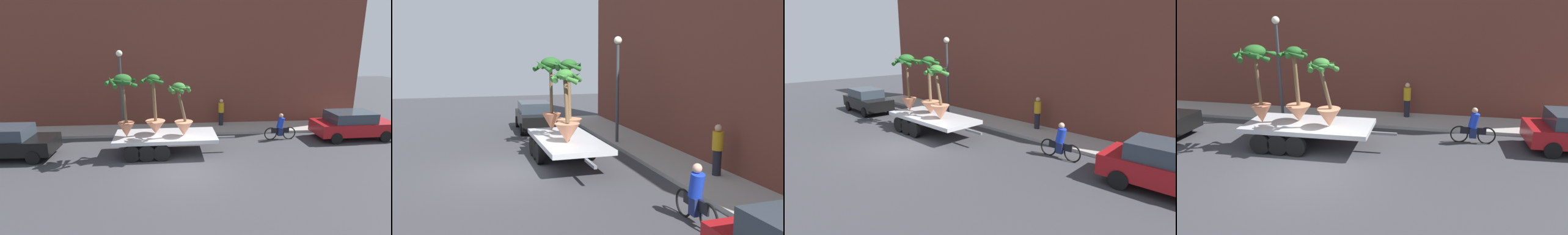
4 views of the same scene
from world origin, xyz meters
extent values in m
plane|color=#38383D|center=(0.00, 0.00, 0.00)|extent=(60.00, 60.00, 0.00)
cube|color=#A39E99|center=(0.00, 6.10, 0.07)|extent=(24.00, 2.20, 0.15)
cube|color=brown|center=(0.00, 7.80, 4.93)|extent=(24.00, 1.20, 9.86)
cube|color=#B7BABF|center=(-0.73, 2.29, 0.89)|extent=(5.08, 2.28, 0.18)
cylinder|color=black|center=(-2.36, 3.30, 0.40)|extent=(0.80, 0.23, 0.80)
cylinder|color=black|center=(-2.34, 1.24, 0.40)|extent=(0.80, 0.23, 0.80)
cylinder|color=black|center=(-1.66, 3.31, 0.40)|extent=(0.80, 0.23, 0.80)
cylinder|color=black|center=(-1.63, 1.25, 0.40)|extent=(0.80, 0.23, 0.80)
cylinder|color=black|center=(-0.95, 3.32, 0.40)|extent=(0.80, 0.23, 0.80)
cylinder|color=black|center=(-0.92, 1.26, 0.40)|extent=(0.80, 0.23, 0.80)
cube|color=slate|center=(2.29, 2.33, 0.74)|extent=(1.00, 0.11, 0.10)
cone|color=tan|center=(-1.24, 2.52, 1.31)|extent=(0.99, 0.99, 0.66)
cylinder|color=brown|center=(-1.26, 2.52, 2.71)|extent=(0.23, 0.16, 2.13)
ellipsoid|color=#235B23|center=(-1.28, 2.52, 3.77)|extent=(0.62, 0.62, 0.39)
cone|color=#235B23|center=(-0.93, 2.58, 3.70)|extent=(0.31, 0.76, 0.42)
cone|color=#235B23|center=(-1.22, 2.94, 3.73)|extent=(0.89, 0.33, 0.38)
cone|color=#235B23|center=(-1.65, 2.72, 3.72)|extent=(0.58, 0.85, 0.40)
cone|color=#235B23|center=(-1.52, 2.32, 3.72)|extent=(0.58, 0.64, 0.35)
cone|color=#235B23|center=(-1.13, 2.21, 3.70)|extent=(0.74, 0.49, 0.44)
cone|color=#C17251|center=(-2.63, 2.09, 1.34)|extent=(0.80, 0.80, 0.72)
cylinder|color=brown|center=(-2.65, 2.09, 2.74)|extent=(0.20, 0.13, 2.10)
ellipsoid|color=#235B23|center=(-2.68, 2.09, 3.79)|extent=(0.83, 0.83, 0.52)
cone|color=#235B23|center=(-2.11, 2.20, 3.75)|extent=(0.42, 1.18, 0.43)
cone|color=#235B23|center=(-2.39, 2.40, 3.71)|extent=(0.76, 0.72, 0.52)
cone|color=#235B23|center=(-2.71, 2.51, 3.71)|extent=(0.86, 0.27, 0.51)
cone|color=#235B23|center=(-3.18, 2.33, 3.75)|extent=(0.66, 1.11, 0.43)
cone|color=#235B23|center=(-3.14, 1.86, 3.72)|extent=(0.64, 1.02, 0.55)
cone|color=#235B23|center=(-2.72, 1.62, 3.76)|extent=(0.98, 0.30, 0.35)
cone|color=#235B23|center=(-2.39, 1.71, 3.70)|extent=(0.87, 0.72, 0.59)
cone|color=tan|center=(0.17, 2.10, 1.34)|extent=(0.91, 0.91, 0.71)
cylinder|color=brown|center=(0.06, 2.10, 2.56)|extent=(0.52, 0.14, 1.72)
ellipsoid|color=#387A33|center=(-0.06, 2.10, 3.42)|extent=(0.62, 0.62, 0.39)
cone|color=#387A33|center=(0.37, 2.01, 3.34)|extent=(0.37, 0.91, 0.53)
cone|color=#387A33|center=(0.18, 2.41, 3.35)|extent=(0.77, 0.65, 0.44)
cone|color=#387A33|center=(-0.18, 2.47, 3.35)|extent=(0.83, 0.45, 0.47)
cone|color=#387A33|center=(-0.33, 2.26, 3.38)|extent=(0.51, 0.67, 0.33)
cone|color=#387A33|center=(-0.42, 1.99, 3.35)|extent=(0.42, 0.81, 0.44)
cone|color=#387A33|center=(-0.15, 1.77, 3.34)|extent=(0.73, 0.38, 0.44)
cone|color=#387A33|center=(0.17, 1.84, 3.39)|extent=(0.66, 0.62, 0.31)
torus|color=black|center=(6.31, 3.95, 0.34)|extent=(0.74, 0.07, 0.74)
torus|color=black|center=(5.21, 3.93, 0.34)|extent=(0.74, 0.07, 0.74)
cube|color=black|center=(5.76, 3.94, 0.52)|extent=(1.04, 0.08, 0.28)
cylinder|color=#1938C6|center=(5.76, 3.94, 0.97)|extent=(0.45, 0.35, 0.65)
sphere|color=tan|center=(5.76, 3.94, 1.39)|extent=(0.24, 0.24, 0.24)
cube|color=navy|center=(5.76, 3.94, 0.44)|extent=(0.28, 0.24, 0.44)
cube|color=black|center=(-8.22, 2.24, 0.67)|extent=(4.30, 1.92, 0.70)
cube|color=#2D3842|center=(-8.43, 2.25, 1.30)|extent=(2.38, 1.68, 0.56)
cylinder|color=black|center=(-6.81, 3.04, 0.32)|extent=(0.65, 0.22, 0.64)
cylinder|color=black|center=(-6.86, 1.35, 0.32)|extent=(0.65, 0.22, 0.64)
cylinder|color=black|center=(-9.57, 3.12, 0.32)|extent=(0.65, 0.22, 0.64)
cylinder|color=black|center=(-9.62, 1.44, 0.32)|extent=(0.65, 0.22, 0.64)
cylinder|color=black|center=(2.76, 6.56, 0.57)|extent=(0.28, 0.28, 0.85)
cylinder|color=gold|center=(2.76, 6.56, 1.31)|extent=(0.36, 0.36, 0.62)
sphere|color=tan|center=(2.76, 6.56, 1.74)|extent=(0.24, 0.24, 0.24)
cylinder|color=#383D42|center=(-3.25, 5.30, 2.40)|extent=(0.14, 0.14, 4.50)
sphere|color=#EAEACC|center=(-3.25, 5.30, 4.80)|extent=(0.36, 0.36, 0.36)
camera|label=1|loc=(-0.49, -12.83, 5.86)|focal=28.99mm
camera|label=2|loc=(13.91, -1.20, 3.97)|focal=36.76mm
camera|label=3|loc=(11.91, -6.72, 4.60)|focal=28.02mm
camera|label=4|loc=(4.25, -10.44, 5.50)|focal=32.74mm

